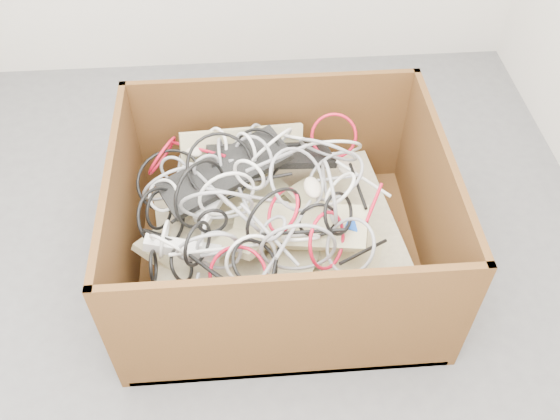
{
  "coord_description": "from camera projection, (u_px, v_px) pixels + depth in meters",
  "views": [
    {
      "loc": [
        0.08,
        -1.32,
        1.91
      ],
      "look_at": [
        0.19,
        0.13,
        0.3
      ],
      "focal_mm": 38.69,
      "sensor_mm": 36.0,
      "label": 1
    }
  ],
  "objects": [
    {
      "name": "power_strip_left",
      "position": [
        221.0,
        188.0,
        2.15
      ],
      "size": [
        0.2,
        0.28,
        0.12
      ],
      "primitive_type": "cube",
      "rotation": [
        0.14,
        -0.26,
        1.02
      ],
      "color": "silver",
      "rests_on": "keyboard_pile"
    },
    {
      "name": "mice_scatter",
      "position": [
        282.0,
        209.0,
        2.11
      ],
      "size": [
        0.7,
        0.68,
        0.2
      ],
      "color": "#C4B49D",
      "rests_on": "keyboard_pile"
    },
    {
      "name": "cable_tangle",
      "position": [
        250.0,
        197.0,
        2.07
      ],
      "size": [
        1.03,
        0.82,
        0.41
      ],
      "color": "black",
      "rests_on": "keyboard_pile"
    },
    {
      "name": "power_strip_right",
      "position": [
        182.0,
        248.0,
        1.98
      ],
      "size": [
        0.26,
        0.09,
        0.08
      ],
      "primitive_type": "cube",
      "rotation": [
        -0.1,
        0.17,
        -0.14
      ],
      "color": "silver",
      "rests_on": "keyboard_pile"
    },
    {
      "name": "ground",
      "position": [
        234.0,
        290.0,
        2.29
      ],
      "size": [
        3.0,
        3.0,
        0.0
      ],
      "primitive_type": "plane",
      "color": "#4E4F51",
      "rests_on": "ground"
    },
    {
      "name": "vga_plug",
      "position": [
        353.0,
        226.0,
        2.04
      ],
      "size": [
        0.06,
        0.06,
        0.03
      ],
      "primitive_type": "cube",
      "rotation": [
        0.09,
        0.14,
        -0.5
      ],
      "color": "#0C3EB6",
      "rests_on": "keyboard_pile"
    },
    {
      "name": "keyboard_pile",
      "position": [
        272.0,
        216.0,
        2.18
      ],
      "size": [
        0.97,
        0.85,
        0.37
      ],
      "color": "tan",
      "rests_on": "cardboard_box"
    },
    {
      "name": "cardboard_box",
      "position": [
        276.0,
        242.0,
        2.26
      ],
      "size": [
        1.14,
        0.95,
        0.57
      ],
      "color": "#402C10",
      "rests_on": "ground"
    }
  ]
}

